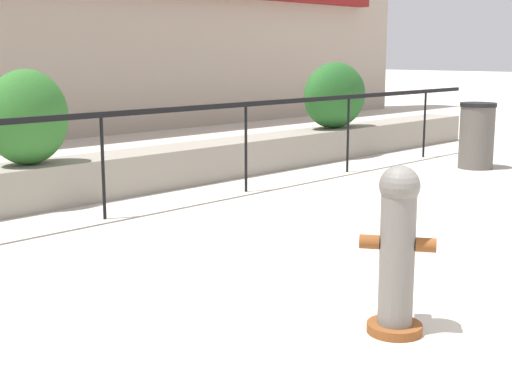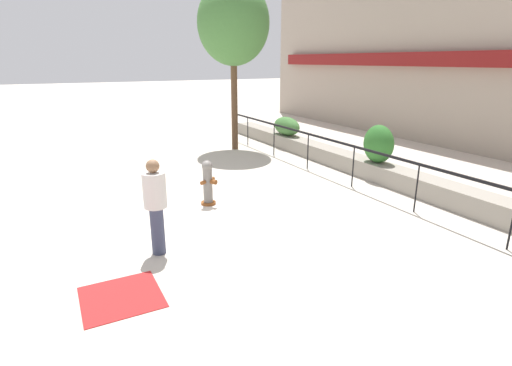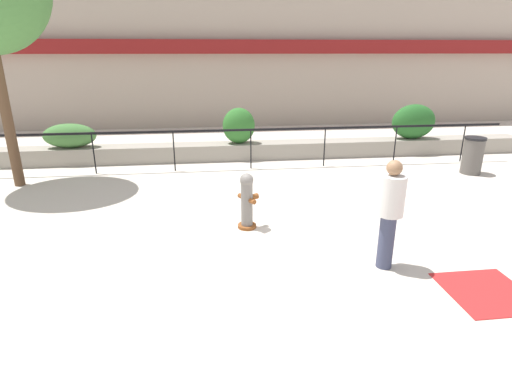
{
  "view_description": "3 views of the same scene",
  "coord_description": "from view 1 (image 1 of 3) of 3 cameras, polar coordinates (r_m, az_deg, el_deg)",
  "views": [
    {
      "loc": [
        -4.21,
        -1.46,
        1.76
      ],
      "look_at": [
        -0.79,
        1.87,
        0.88
      ],
      "focal_mm": 50.0,
      "sensor_mm": 36.0,
      "label": 1
    },
    {
      "loc": [
        8.05,
        -2.24,
        3.32
      ],
      "look_at": [
        0.2,
        1.83,
        0.59
      ],
      "focal_mm": 28.0,
      "sensor_mm": 36.0,
      "label": 2
    },
    {
      "loc": [
        -1.17,
        -6.05,
        3.23
      ],
      "look_at": [
        -0.27,
        1.41,
        0.72
      ],
      "focal_mm": 28.0,
      "sensor_mm": 36.0,
      "label": 3
    }
  ],
  "objects": [
    {
      "name": "planter_wall_low",
      "position": [
        8.69,
        -16.1,
        -0.02
      ],
      "size": [
        18.0,
        0.7,
        0.5
      ],
      "primitive_type": "cube",
      "color": "gray",
      "rests_on": "ground"
    },
    {
      "name": "fence_railing_segment",
      "position": [
        7.66,
        -12.27,
        4.59
      ],
      "size": [
        15.0,
        0.05,
        1.15
      ],
      "color": "black",
      "rests_on": "ground"
    },
    {
      "name": "hedge_bush_1",
      "position": [
        8.47,
        -17.84,
        5.03
      ],
      "size": [
        0.98,
        0.69,
        1.08
      ],
      "primitive_type": "ellipsoid",
      "color": "#2D6B28",
      "rests_on": "planter_wall_low"
    },
    {
      "name": "hedge_bush_2",
      "position": [
        12.16,
        6.35,
        6.99
      ],
      "size": [
        1.43,
        0.7,
        1.1
      ],
      "primitive_type": "ellipsoid",
      "color": "#235B23",
      "rests_on": "planter_wall_low"
    },
    {
      "name": "fire_hydrant",
      "position": [
        4.56,
        11.24,
        -5.17
      ],
      "size": [
        0.48,
        0.48,
        1.08
      ],
      "color": "brown",
      "rests_on": "ground"
    },
    {
      "name": "trash_bin",
      "position": [
        11.46,
        17.24,
        3.65
      ],
      "size": [
        0.55,
        0.55,
        1.01
      ],
      "color": "#56514C",
      "rests_on": "ground"
    }
  ]
}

